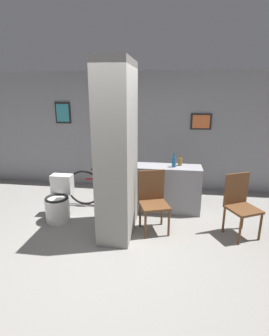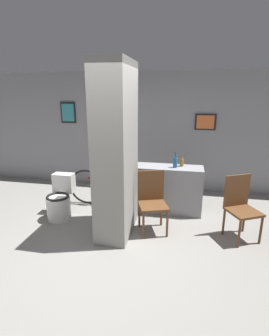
{
  "view_description": "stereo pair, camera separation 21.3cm",
  "coord_description": "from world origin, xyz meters",
  "px_view_note": "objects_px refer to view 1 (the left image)",
  "views": [
    {
      "loc": [
        0.91,
        -3.22,
        2.17
      ],
      "look_at": [
        0.3,
        0.91,
        0.95
      ],
      "focal_mm": 28.0,
      "sensor_mm": 36.0,
      "label": 1
    },
    {
      "loc": [
        1.12,
        -3.18,
        2.17
      ],
      "look_at": [
        0.3,
        0.91,
        0.95
      ],
      "focal_mm": 28.0,
      "sensor_mm": 36.0,
      "label": 2
    }
  ],
  "objects_px": {
    "chair_near_pillar": "(153,199)",
    "bicycle": "(109,188)",
    "bottle_tall": "(174,161)",
    "toilet": "(59,202)",
    "chair_by_doorway": "(240,203)"
  },
  "relations": [
    {
      "from": "bicycle",
      "to": "chair_near_pillar",
      "type": "bearing_deg",
      "value": -40.02
    },
    {
      "from": "chair_near_pillar",
      "to": "bicycle",
      "type": "distance_m",
      "value": 1.2
    },
    {
      "from": "chair_near_pillar",
      "to": "chair_by_doorway",
      "type": "bearing_deg",
      "value": -17.86
    },
    {
      "from": "toilet",
      "to": "chair_by_doorway",
      "type": "relative_size",
      "value": 0.78
    },
    {
      "from": "bicycle",
      "to": "bottle_tall",
      "type": "height_order",
      "value": "bottle_tall"
    },
    {
      "from": "chair_near_pillar",
      "to": "bicycle",
      "type": "bearing_deg",
      "value": 120.34
    },
    {
      "from": "bicycle",
      "to": "bottle_tall",
      "type": "distance_m",
      "value": 1.36
    },
    {
      "from": "chair_near_pillar",
      "to": "bottle_tall",
      "type": "relative_size",
      "value": 3.52
    },
    {
      "from": "chair_near_pillar",
      "to": "toilet",
      "type": "bearing_deg",
      "value": 156.67
    },
    {
      "from": "chair_near_pillar",
      "to": "bicycle",
      "type": "height_order",
      "value": "chair_near_pillar"
    },
    {
      "from": "bicycle",
      "to": "bottle_tall",
      "type": "bearing_deg",
      "value": -2.25
    },
    {
      "from": "toilet",
      "to": "bicycle",
      "type": "distance_m",
      "value": 0.99
    },
    {
      "from": "toilet",
      "to": "bottle_tall",
      "type": "distance_m",
      "value": 2.15
    },
    {
      "from": "chair_near_pillar",
      "to": "bicycle",
      "type": "xyz_separation_m",
      "value": [
        -0.91,
        0.76,
        -0.16
      ]
    },
    {
      "from": "bicycle",
      "to": "bottle_tall",
      "type": "xyz_separation_m",
      "value": [
        1.22,
        -0.05,
        0.6
      ]
    }
  ]
}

